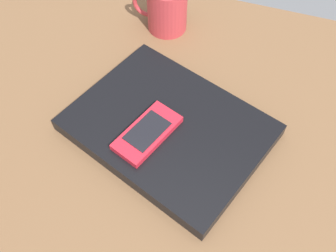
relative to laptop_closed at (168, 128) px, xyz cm
name	(u,v)px	position (x,y,z in cm)	size (l,w,h in cm)	color
desk_surface	(201,146)	(-6.06, -0.22, -2.80)	(120.00, 80.00, 3.00)	brown
laptop_closed	(168,128)	(0.00, 0.00, 0.00)	(31.91, 24.23, 2.59)	black
cell_phone_on_laptop	(147,133)	(2.50, 3.20, 1.90)	(9.49, 13.16, 1.28)	red
coffee_mug	(166,8)	(9.40, -26.24, 3.56)	(11.81, 8.24, 9.70)	#B23338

